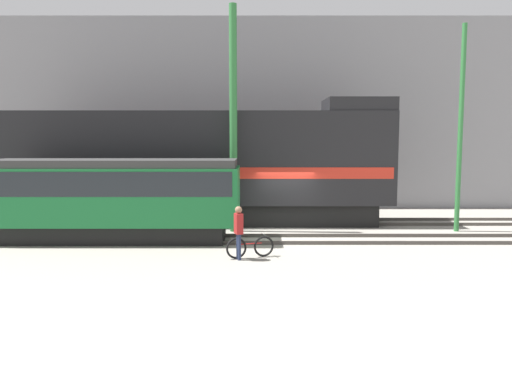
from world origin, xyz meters
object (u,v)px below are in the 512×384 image
freight_locomotive (201,166)px  utility_pole_center (459,129)px  person (237,227)px  utility_pole_left (232,120)px  streetcar (113,195)px  bicycle (249,247)px

freight_locomotive → utility_pole_center: size_ratio=2.03×
freight_locomotive → person: 7.62m
utility_pole_left → streetcar: bearing=-155.2°
streetcar → person: streetcar is taller
person → freight_locomotive: bearing=105.1°
freight_locomotive → person: freight_locomotive is taller
person → bicycle: bearing=36.2°
person → utility_pole_left: bearing=94.3°
freight_locomotive → utility_pole_center: utility_pole_center is taller
freight_locomotive → streetcar: size_ratio=1.85×
freight_locomotive → streetcar: 5.14m
streetcar → person: size_ratio=5.41×
streetcar → bicycle: (5.23, -2.78, -1.45)m
freight_locomotive → streetcar: freight_locomotive is taller
freight_locomotive → bicycle: freight_locomotive is taller
freight_locomotive → utility_pole_center: 11.41m
freight_locomotive → utility_pole_left: (1.55, -2.07, 2.03)m
bicycle → person: person is taller
utility_pole_left → utility_pole_center: bearing=0.0°
freight_locomotive → utility_pole_center: bearing=-10.5°
streetcar → utility_pole_center: size_ratio=1.10×
streetcar → utility_pole_left: bearing=24.8°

